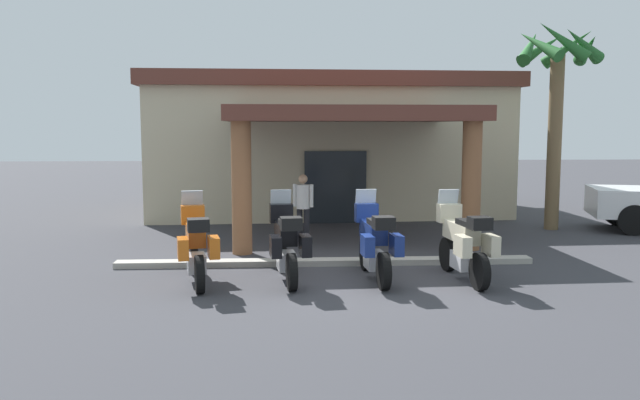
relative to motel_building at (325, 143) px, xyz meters
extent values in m
plane|color=#38383D|center=(0.11, -9.63, -2.25)|extent=(80.00, 80.00, 0.00)
cube|color=beige|center=(-0.01, 0.21, -0.27)|extent=(11.22, 6.46, 3.97)
cube|color=#1E2328|center=(0.11, -2.87, -1.20)|extent=(1.80, 0.17, 2.10)
cube|color=brown|center=(0.20, -5.20, 0.87)|extent=(6.18, 5.00, 0.35)
cylinder|color=brown|center=(-2.33, -7.29, -0.78)|extent=(0.44, 0.44, 2.94)
cylinder|color=brown|center=(2.87, -7.09, -0.78)|extent=(0.44, 0.44, 2.94)
cube|color=brown|center=(-0.01, 0.21, 1.94)|extent=(11.63, 6.87, 0.44)
cylinder|color=black|center=(-3.15, -9.18, -1.92)|extent=(0.27, 0.67, 0.66)
cylinder|color=black|center=(-2.84, -10.70, -1.92)|extent=(0.27, 0.67, 0.66)
cube|color=silver|center=(-2.99, -9.97, -1.88)|extent=(0.42, 0.61, 0.32)
cube|color=orange|center=(-3.02, -9.82, -1.37)|extent=(0.52, 1.19, 0.34)
cube|color=black|center=(-2.95, -10.17, -1.15)|extent=(0.39, 0.64, 0.10)
cube|color=orange|center=(-3.14, -9.20, -1.10)|extent=(0.48, 0.32, 0.36)
cube|color=#B2BCC6|center=(-3.16, -9.13, -0.82)|extent=(0.42, 0.19, 0.36)
cube|color=orange|center=(-3.13, -10.61, -1.49)|extent=(0.26, 0.47, 0.36)
cube|color=orange|center=(-2.62, -10.51, -1.49)|extent=(0.26, 0.47, 0.36)
cube|color=black|center=(-2.85, -10.66, -1.08)|extent=(0.42, 0.38, 0.22)
cylinder|color=black|center=(-1.45, -9.09, -1.92)|extent=(0.21, 0.67, 0.66)
cylinder|color=black|center=(-1.28, -10.63, -1.92)|extent=(0.21, 0.67, 0.66)
cube|color=silver|center=(-1.36, -9.88, -1.88)|extent=(0.38, 0.59, 0.32)
cube|color=black|center=(-1.38, -9.73, -1.37)|extent=(0.43, 1.18, 0.34)
cube|color=black|center=(-1.34, -10.08, -1.15)|extent=(0.35, 0.63, 0.10)
cube|color=black|center=(-1.45, -9.11, -1.10)|extent=(0.46, 0.29, 0.36)
cube|color=#B2BCC6|center=(-1.46, -9.03, -0.82)|extent=(0.41, 0.16, 0.36)
cube|color=black|center=(-1.55, -10.51, -1.49)|extent=(0.23, 0.46, 0.36)
cube|color=black|center=(-1.04, -10.45, -1.49)|extent=(0.23, 0.46, 0.36)
cube|color=black|center=(-1.28, -10.58, -1.08)|extent=(0.39, 0.36, 0.22)
cylinder|color=black|center=(0.21, -9.10, -1.92)|extent=(0.19, 0.67, 0.66)
cylinder|color=black|center=(0.32, -10.64, -1.92)|extent=(0.19, 0.67, 0.66)
cube|color=silver|center=(0.27, -9.90, -1.88)|extent=(0.36, 0.58, 0.32)
cube|color=navy|center=(0.25, -9.75, -1.37)|extent=(0.38, 1.17, 0.34)
cube|color=black|center=(0.28, -10.10, -1.15)|extent=(0.32, 0.62, 0.10)
cube|color=navy|center=(0.21, -9.12, -1.10)|extent=(0.46, 0.27, 0.36)
cube|color=#B2BCC6|center=(0.20, -9.04, -0.82)|extent=(0.41, 0.15, 0.36)
cube|color=navy|center=(0.05, -10.51, -1.49)|extent=(0.21, 0.45, 0.36)
cube|color=navy|center=(0.57, -10.48, -1.49)|extent=(0.21, 0.45, 0.36)
cube|color=black|center=(0.32, -10.59, -1.08)|extent=(0.38, 0.35, 0.22)
cylinder|color=black|center=(1.81, -9.24, -1.92)|extent=(0.21, 0.67, 0.66)
cylinder|color=black|center=(1.97, -10.78, -1.92)|extent=(0.21, 0.67, 0.66)
cube|color=silver|center=(1.89, -10.03, -1.88)|extent=(0.38, 0.59, 0.32)
cube|color=beige|center=(1.88, -9.88, -1.37)|extent=(0.42, 1.18, 0.34)
cube|color=black|center=(1.92, -10.23, -1.15)|extent=(0.34, 0.63, 0.10)
cube|color=beige|center=(1.81, -9.26, -1.10)|extent=(0.46, 0.29, 0.36)
cube|color=#B2BCC6|center=(1.80, -9.18, -0.82)|extent=(0.41, 0.16, 0.36)
cube|color=beige|center=(1.70, -10.66, -1.49)|extent=(0.23, 0.46, 0.36)
cube|color=beige|center=(2.22, -10.60, -1.49)|extent=(0.23, 0.46, 0.36)
cube|color=black|center=(1.97, -10.73, -1.08)|extent=(0.39, 0.36, 0.22)
cylinder|color=black|center=(-1.01, -5.87, -1.84)|extent=(0.14, 0.14, 0.82)
cylinder|color=black|center=(-0.85, -5.94, -1.84)|extent=(0.14, 0.14, 0.82)
cylinder|color=white|center=(-0.93, -5.90, -1.13)|extent=(0.32, 0.32, 0.58)
cylinder|color=white|center=(-1.13, -5.82, -1.11)|extent=(0.09, 0.09, 0.55)
cylinder|color=white|center=(-0.73, -5.99, -1.11)|extent=(0.09, 0.09, 0.55)
sphere|color=tan|center=(-0.93, -5.90, -0.70)|extent=(0.22, 0.22, 0.22)
cylinder|color=black|center=(8.11, -3.77, -1.85)|extent=(0.84, 0.45, 0.80)
cylinder|color=black|center=(7.66, -5.41, -1.85)|extent=(0.84, 0.45, 0.80)
cylinder|color=brown|center=(5.94, -4.33, 0.11)|extent=(0.38, 0.38, 4.73)
cone|color=#236028|center=(6.67, -4.47, 2.61)|extent=(0.63, 1.56, 0.80)
cone|color=#236028|center=(6.44, -3.78, 2.72)|extent=(1.32, 1.23, 1.10)
cone|color=#236028|center=(5.76, -3.61, 2.70)|extent=(1.51, 0.71, 1.05)
cone|color=#236028|center=(5.34, -3.91, 2.73)|extent=(1.11, 1.38, 1.13)
cone|color=#236028|center=(5.29, -4.68, 2.69)|extent=(1.01, 1.47, 1.02)
cone|color=#236028|center=(5.76, -5.05, 2.75)|extent=(1.44, 0.70, 1.19)
cone|color=#236028|center=(6.31, -4.98, 2.67)|extent=(1.47, 1.06, 0.97)
cube|color=#ADA89E|center=(-0.55, -8.57, -2.19)|extent=(8.51, 0.36, 0.12)
camera|label=1|loc=(-1.42, -21.66, 0.61)|focal=36.62mm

